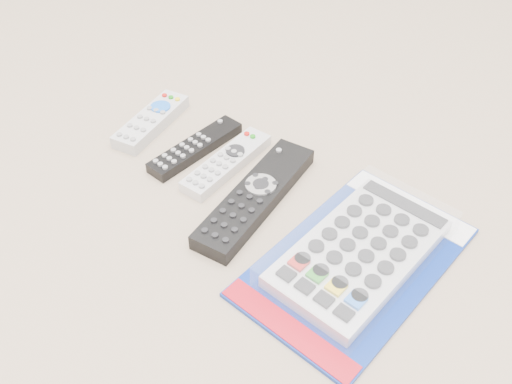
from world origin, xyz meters
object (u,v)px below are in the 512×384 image
Objects in this scene: remote_small_grey at (151,121)px; remote_slim_black at (195,147)px; remote_silver_dvd at (227,162)px; jumbo_remote_packaged at (359,251)px; remote_large_black at (256,196)px.

remote_small_grey reaches higher than remote_slim_black.
remote_silver_dvd is (0.06, 0.00, 0.00)m from remote_slim_black.
remote_slim_black is 0.54× the size of jumbo_remote_packaged.
remote_large_black is 0.17m from jumbo_remote_packaged.
remote_slim_black is at bearing 177.03° from jumbo_remote_packaged.
remote_slim_black and remote_silver_dvd have the same top height.
jumbo_remote_packaged is (0.32, -0.05, 0.01)m from remote_slim_black.
remote_slim_black is (0.10, -0.01, -0.00)m from remote_small_grey.
jumbo_remote_packaged is at bearing -16.32° from remote_small_grey.
jumbo_remote_packaged is (0.26, -0.05, 0.01)m from remote_silver_dvd.
jumbo_remote_packaged is at bearing -7.93° from remote_large_black.
remote_slim_black is at bearing -179.31° from remote_silver_dvd.
jumbo_remote_packaged reaches higher than remote_silver_dvd.
remote_small_grey is 0.65× the size of remote_large_black.
remote_small_grey is 0.11m from remote_slim_black.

